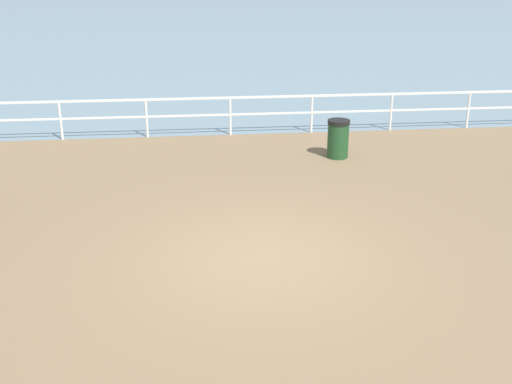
# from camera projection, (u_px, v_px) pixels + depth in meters

# --- Properties ---
(ground_plane) EXTENTS (30.00, 24.00, 0.20)m
(ground_plane) POSITION_uv_depth(u_px,v_px,m) (264.00, 263.00, 10.46)
(ground_plane) COLOR #846B4C
(sea_band) EXTENTS (142.00, 90.00, 0.01)m
(sea_band) POSITION_uv_depth(u_px,v_px,m) (197.00, 10.00, 59.53)
(sea_band) COLOR gray
(sea_band) RESTS_ON ground
(seaward_railing) EXTENTS (23.07, 0.07, 1.08)m
(seaward_railing) POSITION_uv_depth(u_px,v_px,m) (230.00, 108.00, 17.37)
(seaward_railing) COLOR white
(seaward_railing) RESTS_ON ground
(litter_bin) EXTENTS (0.55, 0.55, 0.95)m
(litter_bin) POSITION_uv_depth(u_px,v_px,m) (338.00, 139.00, 15.49)
(litter_bin) COLOR #1E4723
(litter_bin) RESTS_ON ground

